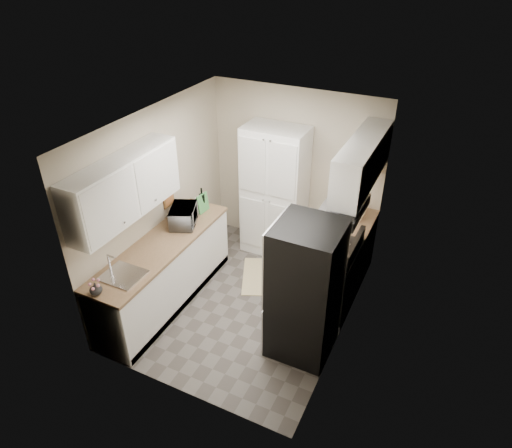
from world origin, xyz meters
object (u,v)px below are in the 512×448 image
at_px(electric_range, 328,277).
at_px(refrigerator, 305,291).
at_px(microwave, 183,216).
at_px(toaster_oven, 348,210).
at_px(pantry_cabinet, 275,192).
at_px(wine_bottle, 202,200).

distance_m(electric_range, refrigerator, 0.88).
height_order(microwave, toaster_oven, microwave).
bearing_deg(toaster_oven, pantry_cabinet, 168.01).
bearing_deg(refrigerator, pantry_cabinet, 123.46).
bearing_deg(pantry_cabinet, microwave, -122.59).
bearing_deg(microwave, electric_range, -104.74).
bearing_deg(pantry_cabinet, toaster_oven, -3.23).
relative_size(refrigerator, toaster_oven, 5.04).
height_order(pantry_cabinet, electric_range, pantry_cabinet).
bearing_deg(electric_range, wine_bottle, 176.26).
height_order(pantry_cabinet, wine_bottle, pantry_cabinet).
relative_size(pantry_cabinet, electric_range, 1.77).
height_order(microwave, wine_bottle, wine_bottle).
bearing_deg(pantry_cabinet, refrigerator, -56.54).
relative_size(microwave, wine_bottle, 1.46).
bearing_deg(microwave, wine_bottle, -27.43).
distance_m(refrigerator, toaster_oven, 1.67).
distance_m(electric_range, toaster_oven, 1.02).
relative_size(pantry_cabinet, refrigerator, 1.18).
distance_m(microwave, wine_bottle, 0.43).
bearing_deg(refrigerator, toaster_oven, 90.09).
bearing_deg(refrigerator, electric_range, 87.52).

